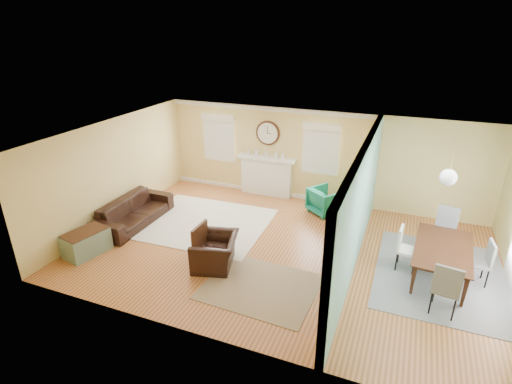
% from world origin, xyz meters
% --- Properties ---
extents(floor, '(9.00, 9.00, 0.00)m').
position_xyz_m(floor, '(0.00, 0.00, 0.00)').
color(floor, brown).
rests_on(floor, ground).
extents(wall_back, '(9.00, 0.02, 2.60)m').
position_xyz_m(wall_back, '(0.00, 3.00, 1.30)').
color(wall_back, '#D5B869').
rests_on(wall_back, ground).
extents(wall_front, '(9.00, 0.02, 2.60)m').
position_xyz_m(wall_front, '(0.00, -3.00, 1.30)').
color(wall_front, '#D5B869').
rests_on(wall_front, ground).
extents(wall_left, '(0.02, 6.00, 2.60)m').
position_xyz_m(wall_left, '(-4.50, 0.00, 1.30)').
color(wall_left, '#D5B869').
rests_on(wall_left, ground).
extents(ceiling, '(9.00, 6.00, 0.02)m').
position_xyz_m(ceiling, '(0.00, 0.00, 2.60)').
color(ceiling, white).
rests_on(ceiling, wall_back).
extents(partition, '(0.17, 6.00, 2.60)m').
position_xyz_m(partition, '(1.51, 0.28, 1.36)').
color(partition, '#D5B869').
rests_on(partition, ground).
extents(fireplace, '(1.70, 0.30, 1.17)m').
position_xyz_m(fireplace, '(-1.50, 2.88, 0.60)').
color(fireplace, white).
rests_on(fireplace, ground).
extents(wall_clock, '(0.70, 0.07, 0.70)m').
position_xyz_m(wall_clock, '(-1.50, 2.97, 1.85)').
color(wall_clock, '#41200F').
rests_on(wall_clock, wall_back).
extents(window_left, '(1.05, 0.13, 1.42)m').
position_xyz_m(window_left, '(-3.05, 2.95, 1.66)').
color(window_left, white).
rests_on(window_left, wall_back).
extents(window_right, '(1.05, 0.13, 1.42)m').
position_xyz_m(window_right, '(0.05, 2.95, 1.66)').
color(window_right, white).
rests_on(window_right, wall_back).
extents(pendant, '(0.30, 0.30, 0.55)m').
position_xyz_m(pendant, '(3.00, 0.00, 2.20)').
color(pendant, gold).
rests_on(pendant, ceiling).
extents(rug_cream, '(3.22, 2.82, 0.02)m').
position_xyz_m(rug_cream, '(-2.32, 0.53, 0.01)').
color(rug_cream, silver).
rests_on(rug_cream, floor).
extents(rug_jute, '(2.20, 1.83, 0.01)m').
position_xyz_m(rug_jute, '(-0.02, -1.43, 0.01)').
color(rug_jute, tan).
rests_on(rug_jute, floor).
extents(rug_grey, '(2.47, 3.08, 0.01)m').
position_xyz_m(rug_grey, '(3.23, 0.24, 0.01)').
color(rug_grey, gray).
rests_on(rug_grey, floor).
extents(sofa, '(0.89, 2.28, 0.66)m').
position_xyz_m(sofa, '(-3.96, -0.11, 0.33)').
color(sofa, black).
rests_on(sofa, floor).
extents(eames_chair, '(1.12, 1.21, 0.66)m').
position_xyz_m(eames_chair, '(-1.17, -1.06, 0.33)').
color(eames_chair, black).
rests_on(eames_chair, floor).
extents(green_chair, '(1.06, 1.06, 0.70)m').
position_xyz_m(green_chair, '(0.41, 2.28, 0.35)').
color(green_chair, '#077C5A').
rests_on(green_chair, floor).
extents(trunk, '(0.76, 1.04, 0.54)m').
position_xyz_m(trunk, '(-4.04, -1.69, 0.27)').
color(trunk, slate).
rests_on(trunk, floor).
extents(credenza, '(0.53, 1.57, 0.80)m').
position_xyz_m(credenza, '(1.23, 0.98, 0.40)').
color(credenza, olive).
rests_on(credenza, floor).
extents(tv, '(0.16, 1.02, 0.59)m').
position_xyz_m(tv, '(1.22, 0.98, 1.09)').
color(tv, black).
rests_on(tv, credenza).
extents(garden_stool, '(0.32, 0.32, 0.47)m').
position_xyz_m(garden_stool, '(1.24, -0.20, 0.24)').
color(garden_stool, white).
rests_on(garden_stool, floor).
extents(potted_plant, '(0.43, 0.46, 0.42)m').
position_xyz_m(potted_plant, '(1.24, -0.20, 0.68)').
color(potted_plant, '#337F33').
rests_on(potted_plant, garden_stool).
extents(dining_table, '(1.18, 1.95, 0.66)m').
position_xyz_m(dining_table, '(3.23, 0.24, 0.33)').
color(dining_table, '#41200F').
rests_on(dining_table, floor).
extents(dining_chair_n, '(0.53, 0.53, 1.01)m').
position_xyz_m(dining_chair_n, '(3.26, 1.35, 0.60)').
color(dining_chair_n, gray).
rests_on(dining_chair_n, floor).
extents(dining_chair_s, '(0.53, 0.53, 1.03)m').
position_xyz_m(dining_chair_s, '(3.23, -0.90, 0.61)').
color(dining_chair_s, gray).
rests_on(dining_chair_s, floor).
extents(dining_chair_w, '(0.44, 0.44, 0.92)m').
position_xyz_m(dining_chair_w, '(2.55, 0.27, 0.54)').
color(dining_chair_w, white).
rests_on(dining_chair_w, floor).
extents(dining_chair_e, '(0.45, 0.45, 0.92)m').
position_xyz_m(dining_chair_e, '(3.84, 0.29, 0.54)').
color(dining_chair_e, gray).
rests_on(dining_chair_e, floor).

